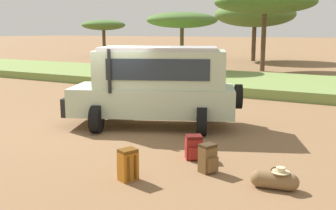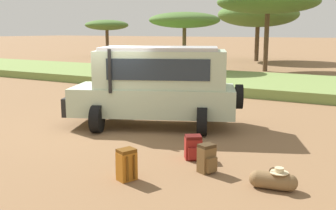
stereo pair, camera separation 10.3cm
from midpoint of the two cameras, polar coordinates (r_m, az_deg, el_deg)
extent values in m
plane|color=olive|center=(12.02, -7.37, -3.39)|extent=(320.00, 320.00, 0.00)
cube|color=olive|center=(21.34, 10.05, 3.34)|extent=(120.00, 7.00, 0.44)
cube|color=#B2C6A8|center=(12.09, -1.86, 0.75)|extent=(5.25, 3.68, 0.84)
cube|color=#B2C6A8|center=(11.92, -0.69, 5.32)|extent=(4.22, 3.15, 1.10)
cube|color=#232D38|center=(12.21, -7.84, 5.12)|extent=(0.67, 1.46, 0.77)
cube|color=#232D38|center=(11.03, -1.27, 5.14)|extent=(2.72, 1.20, 0.60)
cube|color=#232D38|center=(12.81, -0.20, 5.93)|extent=(2.72, 1.20, 0.60)
cube|color=#B7B7B7|center=(11.89, -0.94, 8.21)|extent=(3.83, 2.92, 0.10)
cube|color=black|center=(12.73, -13.38, 0.20)|extent=(0.78, 1.55, 0.56)
cylinder|color=black|center=(11.23, -8.20, 4.87)|extent=(0.10, 0.10, 1.25)
cylinder|color=black|center=(11.56, -10.01, -2.00)|extent=(0.57, 0.85, 0.80)
cylinder|color=black|center=(13.39, -7.71, -0.18)|extent=(0.57, 0.85, 0.80)
cylinder|color=black|center=(11.10, 5.23, -2.40)|extent=(0.57, 0.85, 0.80)
cylinder|color=black|center=(13.00, 5.40, -0.46)|extent=(0.57, 0.85, 0.80)
cylinder|color=black|center=(11.98, 10.50, 1.21)|extent=(0.49, 0.76, 0.74)
cube|color=maroon|center=(9.13, 4.00, -6.31)|extent=(0.48, 0.46, 0.49)
cube|color=maroon|center=(8.97, 4.19, -7.04)|extent=(0.28, 0.23, 0.27)
cube|color=#4D100E|center=(9.05, 4.02, -4.64)|extent=(0.48, 0.47, 0.07)
cylinder|color=#4D100E|center=(9.31, 4.34, -5.98)|extent=(0.04, 0.04, 0.42)
cylinder|color=#4D100E|center=(9.28, 3.31, -6.02)|extent=(0.04, 0.04, 0.42)
cube|color=brown|center=(8.32, 5.96, -7.89)|extent=(0.36, 0.40, 0.54)
cube|color=brown|center=(8.23, 6.71, -8.62)|extent=(0.18, 0.26, 0.30)
cube|color=#3A2A16|center=(8.22, 6.00, -5.91)|extent=(0.36, 0.39, 0.07)
cylinder|color=#3A2A16|center=(8.46, 5.69, -7.55)|extent=(0.04, 0.04, 0.46)
cylinder|color=#3A2A16|center=(8.37, 4.92, -7.75)|extent=(0.04, 0.04, 0.46)
cube|color=#B26619|center=(7.89, -5.64, -8.81)|extent=(0.37, 0.42, 0.57)
cube|color=#B26619|center=(8.05, -6.29, -8.97)|extent=(0.17, 0.28, 0.31)
cube|color=#62380E|center=(7.79, -5.68, -6.62)|extent=(0.38, 0.41, 0.07)
cylinder|color=#62380E|center=(7.73, -5.53, -9.23)|extent=(0.04, 0.04, 0.49)
cylinder|color=#62380E|center=(7.81, -4.55, -8.99)|extent=(0.04, 0.04, 0.49)
cylinder|color=brown|center=(7.73, 15.38, -10.55)|extent=(0.62, 0.41, 0.33)
sphere|color=brown|center=(7.71, 17.54, -10.72)|extent=(0.32, 0.32, 0.32)
sphere|color=brown|center=(7.76, 13.23, -10.37)|extent=(0.32, 0.32, 0.32)
torus|color=#493721|center=(7.67, 15.45, -9.26)|extent=(0.17, 0.05, 0.16)
cylinder|color=beige|center=(7.66, 16.20, -9.38)|extent=(0.34, 0.34, 0.02)
cylinder|color=beige|center=(7.65, 16.22, -9.04)|extent=(0.17, 0.17, 0.09)
cylinder|color=brown|center=(44.96, -8.74, 8.86)|extent=(0.36, 0.36, 3.01)
ellipsoid|color=#476B2D|center=(44.94, -8.81, 11.40)|extent=(4.79, 4.85, 1.14)
cylinder|color=brown|center=(25.38, 2.49, 7.72)|extent=(0.24, 0.24, 3.13)
ellipsoid|color=#476B2D|center=(25.35, 2.52, 12.22)|extent=(4.49, 4.56, 1.00)
cylinder|color=brown|center=(39.10, 12.85, 8.73)|extent=(0.40, 0.40, 3.39)
ellipsoid|color=#476B2D|center=(39.11, 13.02, 12.67)|extent=(7.56, 7.96, 2.35)
cylinder|color=brown|center=(29.32, 14.16, 8.84)|extent=(0.34, 0.34, 4.18)
ellipsoid|color=#476B2D|center=(29.37, 14.41, 14.26)|extent=(7.09, 7.51, 1.62)
camera|label=1|loc=(0.05, -89.71, 0.05)|focal=42.00mm
camera|label=2|loc=(0.05, 90.29, -0.05)|focal=42.00mm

